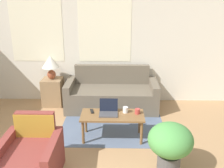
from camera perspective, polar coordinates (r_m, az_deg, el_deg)
The scene contains 12 objects.
wall_back at distance 5.69m, azimuth -8.00°, elevation 9.00°, with size 6.72×0.06×2.60m.
rug at distance 5.00m, azimuth 0.25°, elevation -8.09°, with size 1.85×1.81×0.01m.
couch at distance 5.49m, azimuth -0.06°, elevation -2.46°, with size 1.87×0.82×0.85m.
armchair at distance 3.67m, azimuth -17.23°, elevation -15.47°, with size 0.73×0.81×0.79m.
side_table at distance 5.76m, azimuth -12.73°, elevation -1.66°, with size 0.42×0.42×0.58m.
table_lamp at distance 5.58m, azimuth -13.20°, elevation 4.34°, with size 0.36×0.36×0.50m.
coffee_table at distance 4.30m, azimuth 0.10°, elevation -7.30°, with size 1.03×0.47×0.43m.
laptop at distance 4.29m, azimuth -0.76°, elevation -5.83°, with size 0.30×0.27×0.22m.
cup_navy at distance 4.31m, azimuth 5.56°, elevation -5.93°, with size 0.08×0.08×0.09m.
cup_yellow at distance 4.34m, azimuth 2.95°, elevation -5.63°, with size 0.08×0.08×0.10m.
tv_remote at distance 4.39m, azimuth -4.40°, elevation -5.92°, with size 0.08×0.16×0.02m.
potted_plant at distance 3.58m, azimuth 12.56°, elevation -12.51°, with size 0.59×0.59×0.72m.
Camera 1 is at (0.91, -1.90, 2.30)m, focal length 42.00 mm.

